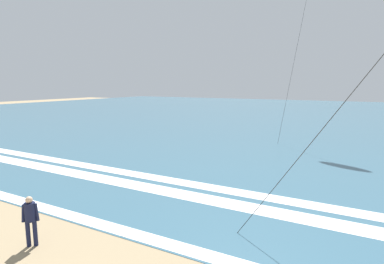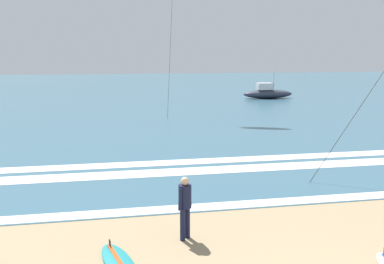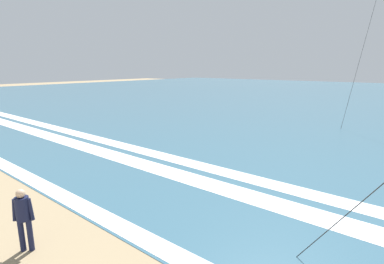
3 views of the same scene
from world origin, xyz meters
name	(u,v)px [view 1 (image 1 of 3)]	position (x,y,z in m)	size (l,w,h in m)	color
ocean_surface	(321,116)	(0.00, 51.71, 0.01)	(140.00, 90.00, 0.01)	#386075
wave_foam_shoreline	(127,232)	(-0.52, 7.11, 0.01)	(44.56, 0.63, 0.01)	white
wave_foam_mid_break	(201,198)	(0.21, 11.16, 0.01)	(51.55, 1.08, 0.01)	white
wave_foam_outer_break	(205,186)	(-0.37, 12.65, 0.01)	(57.96, 0.91, 0.01)	white
surfer_mid_group	(30,217)	(-2.47, 4.99, 0.96)	(0.43, 0.41, 1.60)	#141938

